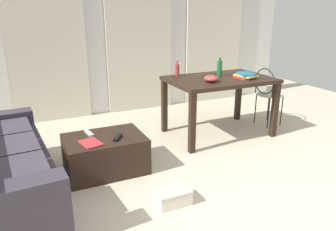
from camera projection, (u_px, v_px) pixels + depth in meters
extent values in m
plane|color=beige|center=(200.00, 153.00, 3.86)|extent=(8.23, 8.23, 0.00)
cube|color=silver|center=(138.00, 34.00, 5.29)|extent=(5.62, 0.10, 2.53)
cube|color=beige|center=(48.00, 49.00, 4.70)|extent=(1.12, 0.03, 2.18)
cube|color=beige|center=(140.00, 45.00, 5.27)|extent=(1.12, 0.03, 2.18)
cube|color=beige|center=(214.00, 42.00, 5.85)|extent=(1.12, 0.03, 2.18)
cube|color=#38333D|center=(1.00, 178.00, 2.87)|extent=(0.98, 1.99, 0.42)
cube|color=#38333D|center=(2.00, 197.00, 2.06)|extent=(0.84, 0.27, 0.15)
cube|color=#3E3944|center=(3.00, 151.00, 2.81)|extent=(0.62, 0.53, 0.10)
cube|color=#3E3944|center=(7.00, 175.00, 2.39)|extent=(0.62, 0.53, 0.10)
cube|color=black|center=(105.00, 154.00, 3.39)|extent=(0.82, 0.59, 0.38)
cube|color=black|center=(220.00, 80.00, 4.24)|extent=(1.36, 0.90, 0.05)
cube|color=black|center=(192.00, 124.00, 3.77)|extent=(0.07, 0.07, 0.74)
cube|color=black|center=(275.00, 110.00, 4.27)|extent=(0.07, 0.07, 0.74)
cube|color=black|center=(164.00, 106.00, 4.46)|extent=(0.07, 0.07, 0.74)
cube|color=black|center=(238.00, 96.00, 4.96)|extent=(0.07, 0.07, 0.74)
cylinder|color=silver|center=(270.00, 95.00, 4.72)|extent=(0.38, 0.38, 0.02)
cylinder|color=black|center=(282.00, 111.00, 4.75)|extent=(0.02, 0.02, 0.45)
cylinder|color=black|center=(268.00, 106.00, 4.97)|extent=(0.02, 0.02, 0.45)
cylinder|color=black|center=(269.00, 113.00, 4.62)|extent=(0.02, 0.02, 0.45)
cylinder|color=black|center=(255.00, 109.00, 4.84)|extent=(0.02, 0.02, 0.45)
torus|color=black|center=(265.00, 81.00, 4.60)|extent=(0.04, 0.38, 0.38)
cylinder|color=black|center=(272.00, 91.00, 4.49)|extent=(0.02, 0.02, 0.21)
cylinder|color=black|center=(256.00, 86.00, 4.76)|extent=(0.02, 0.02, 0.21)
cylinder|color=#195B2D|center=(220.00, 69.00, 4.30)|extent=(0.06, 0.06, 0.21)
cylinder|color=#195B2D|center=(220.00, 59.00, 4.26)|extent=(0.03, 0.03, 0.04)
cylinder|color=#99332D|center=(177.00, 70.00, 4.35)|extent=(0.06, 0.06, 0.15)
cylinder|color=#99332D|center=(177.00, 63.00, 4.32)|extent=(0.02, 0.02, 0.05)
ellipsoid|color=#9E3833|center=(211.00, 79.00, 3.98)|extent=(0.18, 0.18, 0.08)
cube|color=red|center=(245.00, 77.00, 4.22)|extent=(0.24, 0.26, 0.02)
cube|color=gold|center=(246.00, 76.00, 4.22)|extent=(0.25, 0.31, 0.02)
cube|color=#1E668C|center=(246.00, 74.00, 4.22)|extent=(0.22, 0.27, 0.03)
cube|color=#9EA0A5|center=(240.00, 73.00, 4.56)|extent=(0.08, 0.06, 0.00)
torus|color=orange|center=(241.00, 72.00, 4.61)|extent=(0.03, 0.03, 0.00)
cube|color=#9EA0A5|center=(239.00, 73.00, 4.57)|extent=(0.09, 0.03, 0.00)
torus|color=orange|center=(241.00, 72.00, 4.61)|extent=(0.03, 0.03, 0.00)
cube|color=#B7B7B2|center=(89.00, 133.00, 3.40)|extent=(0.07, 0.19, 0.02)
cube|color=black|center=(118.00, 137.00, 3.28)|extent=(0.13, 0.16, 0.03)
cube|color=red|center=(91.00, 143.00, 3.16)|extent=(0.22, 0.27, 0.01)
cube|color=beige|center=(173.00, 198.00, 2.84)|extent=(0.29, 0.20, 0.11)
cube|color=beige|center=(173.00, 191.00, 2.81)|extent=(0.30, 0.21, 0.02)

